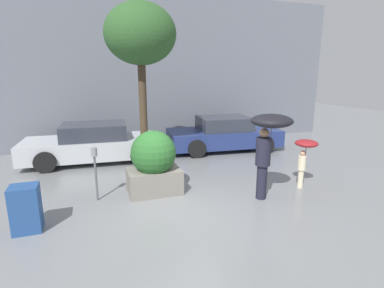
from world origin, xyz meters
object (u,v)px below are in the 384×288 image
(person_child, at_px, (305,151))
(street_tree, at_px, (140,36))
(planter_box, at_px, (154,162))
(person_adult, at_px, (269,135))
(parking_meter, at_px, (95,163))
(parked_car_far, at_px, (224,134))
(parked_car_near, at_px, (95,144))
(newspaper_box, at_px, (26,209))

(person_child, bearing_deg, street_tree, 142.81)
(planter_box, height_order, person_adult, person_adult)
(planter_box, xyz_separation_m, parking_meter, (-1.37, -0.03, 0.14))
(parked_car_far, distance_m, parking_meter, 5.96)
(planter_box, bearing_deg, person_adult, -28.27)
(planter_box, distance_m, parked_car_near, 3.64)
(street_tree, xyz_separation_m, parking_meter, (-1.48, -1.85, -3.01))
(street_tree, height_order, newspaper_box, street_tree)
(planter_box, xyz_separation_m, street_tree, (0.11, 1.82, 3.15))
(street_tree, bearing_deg, planter_box, -93.51)
(person_child, height_order, newspaper_box, person_child)
(parked_car_near, distance_m, street_tree, 3.94)
(person_child, bearing_deg, parked_car_far, 93.35)
(person_adult, bearing_deg, parked_car_near, -178.99)
(parked_car_near, height_order, parked_car_far, same)
(person_adult, relative_size, parking_meter, 1.59)
(parked_car_near, distance_m, parking_meter, 3.45)
(person_child, distance_m, newspaper_box, 6.42)
(parking_meter, bearing_deg, newspaper_box, -141.38)
(planter_box, distance_m, parked_car_far, 4.87)
(newspaper_box, bearing_deg, street_tree, 46.06)
(parked_car_near, height_order, parking_meter, parked_car_near)
(parked_car_far, distance_m, newspaper_box, 7.61)
(person_child, relative_size, parked_car_far, 0.29)
(street_tree, distance_m, newspaper_box, 5.30)
(person_adult, bearing_deg, parked_car_far, 129.71)
(planter_box, height_order, parking_meter, planter_box)
(newspaper_box, bearing_deg, person_adult, -2.48)
(person_child, distance_m, parked_car_near, 6.65)
(planter_box, height_order, person_child, planter_box)
(parked_car_near, xyz_separation_m, newspaper_box, (-1.38, -4.47, -0.15))
(parking_meter, bearing_deg, planter_box, 1.26)
(street_tree, relative_size, parking_meter, 3.78)
(parked_car_near, distance_m, parked_car_far, 4.77)
(parking_meter, bearing_deg, person_adult, -18.44)
(person_adult, relative_size, parked_car_near, 0.44)
(planter_box, distance_m, parking_meter, 1.38)
(person_child, bearing_deg, person_adult, -165.56)
(parked_car_far, xyz_separation_m, newspaper_box, (-6.16, -4.46, -0.15))
(planter_box, xyz_separation_m, parked_car_near, (-1.29, 3.41, -0.18))
(person_child, relative_size, street_tree, 0.26)
(person_child, relative_size, newspaper_box, 1.41)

